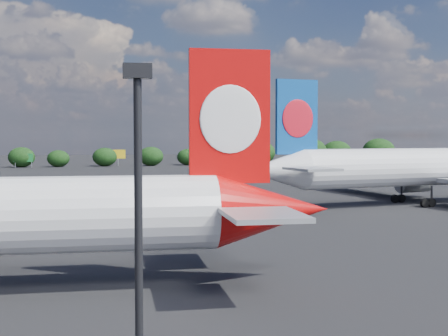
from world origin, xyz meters
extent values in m
plane|color=black|center=(0.00, 60.00, 0.00)|extent=(500.00, 500.00, 0.00)
cone|color=#C00909|center=(19.15, 10.40, 5.10)|extent=(8.20, 5.17, 5.10)
cube|color=#C00909|center=(16.09, 10.43, 11.62)|extent=(5.61, 0.56, 9.17)
ellipsoid|color=white|center=(16.09, 10.13, 11.43)|extent=(4.28, 0.24, 4.69)
ellipsoid|color=white|center=(16.09, 10.74, 11.43)|extent=(4.28, 0.24, 4.69)
cube|color=gray|center=(17.06, 4.82, 5.50)|extent=(4.64, 6.15, 0.31)
cube|color=gray|center=(17.16, 16.03, 5.50)|extent=(4.64, 6.15, 0.31)
cylinder|color=white|center=(55.37, 54.25, 5.62)|extent=(43.03, 13.86, 5.62)
cone|color=white|center=(30.00, 49.20, 5.62)|extent=(9.92, 7.27, 5.62)
cube|color=#0D4896|center=(33.31, 49.86, 12.82)|extent=(6.18, 1.76, 10.12)
ellipsoid|color=red|center=(33.37, 49.53, 12.62)|extent=(4.68, 1.14, 5.17)
ellipsoid|color=red|center=(33.24, 50.19, 12.62)|extent=(4.68, 1.14, 5.17)
cube|color=gray|center=(33.41, 43.58, 6.07)|extent=(6.28, 7.61, 0.34)
cube|color=gray|center=(31.00, 55.71, 6.07)|extent=(6.28, 7.61, 0.34)
cube|color=gray|center=(54.73, 69.04, 3.82)|extent=(11.56, 23.49, 0.62)
cylinder|color=gray|center=(58.03, 63.96, 2.36)|extent=(6.11, 4.08, 3.04)
cube|color=gray|center=(58.03, 63.96, 3.15)|extent=(2.49, 0.81, 1.35)
cylinder|color=black|center=(53.83, 50.50, 1.69)|extent=(0.37, 0.37, 2.81)
cylinder|color=black|center=(53.83, 50.50, 0.62)|extent=(1.31, 0.74, 1.24)
cylinder|color=black|center=(52.61, 50.26, 0.62)|extent=(1.31, 0.74, 1.24)
cylinder|color=black|center=(52.51, 57.12, 1.69)|extent=(0.37, 0.37, 2.81)
cylinder|color=black|center=(52.51, 57.12, 0.62)|extent=(1.31, 0.74, 1.24)
cylinder|color=black|center=(51.30, 56.88, 0.62)|extent=(1.31, 0.74, 1.24)
cube|color=black|center=(8.28, -19.57, 11.55)|extent=(0.55, 0.30, 0.28)
cube|color=#14682A|center=(-18.00, 176.00, 3.20)|extent=(6.00, 0.30, 2.60)
cylinder|color=#93969C|center=(-20.50, 176.00, 1.00)|extent=(0.20, 0.20, 2.00)
cylinder|color=#93969C|center=(-15.50, 176.00, 1.00)|extent=(0.20, 0.20, 2.00)
cube|color=gold|center=(12.00, 182.00, 4.00)|extent=(5.00, 0.30, 3.00)
cylinder|color=#93969C|center=(12.00, 182.00, 1.25)|extent=(0.30, 0.30, 2.50)
ellipsoid|color=black|center=(-18.89, 178.67, 3.27)|extent=(8.50, 7.20, 6.54)
ellipsoid|color=black|center=(-7.31, 178.05, 2.77)|extent=(7.21, 6.10, 5.55)
ellipsoid|color=black|center=(7.59, 180.19, 3.12)|extent=(8.10, 6.86, 6.23)
ellipsoid|color=black|center=(22.98, 180.25, 3.25)|extent=(8.46, 7.16, 6.51)
ellipsoid|color=black|center=(35.90, 183.34, 2.84)|extent=(7.37, 6.24, 5.67)
ellipsoid|color=black|center=(50.14, 180.40, 3.84)|extent=(9.97, 8.44, 7.67)
ellipsoid|color=black|center=(61.09, 180.97, 4.25)|extent=(11.06, 9.36, 8.51)
ellipsoid|color=black|center=(79.03, 179.12, 4.63)|extent=(12.03, 10.18, 9.25)
ellipsoid|color=black|center=(90.40, 182.74, 4.19)|extent=(10.90, 9.22, 8.39)
ellipsoid|color=black|center=(105.34, 179.74, 4.63)|extent=(12.03, 10.18, 9.26)
camera|label=1|loc=(7.65, -31.60, 10.33)|focal=50.00mm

